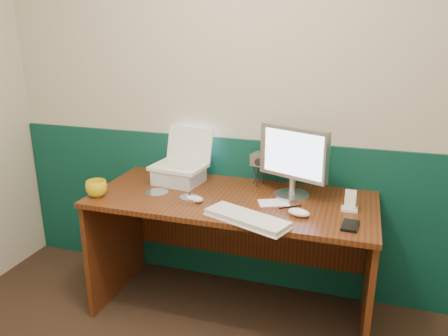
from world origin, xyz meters
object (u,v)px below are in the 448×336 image
(laptop, at_px, (178,148))
(keyboard, at_px, (247,219))
(monitor, at_px, (293,162))
(camcorder, at_px, (259,170))
(desk, at_px, (232,256))
(mug, at_px, (96,188))

(laptop, xyz_separation_m, keyboard, (0.55, -0.42, -0.21))
(monitor, height_order, camcorder, monitor)
(desk, relative_size, camcorder, 8.22)
(desk, xyz_separation_m, monitor, (0.32, 0.11, 0.58))
(desk, relative_size, mug, 13.47)
(monitor, bearing_deg, laptop, -159.94)
(camcorder, bearing_deg, keyboard, -70.67)
(keyboard, bearing_deg, desk, 141.22)
(desk, relative_size, keyboard, 3.65)
(keyboard, bearing_deg, monitor, 90.02)
(laptop, distance_m, monitor, 0.71)
(monitor, relative_size, camcorder, 2.10)
(camcorder, bearing_deg, laptop, -154.54)
(monitor, bearing_deg, keyboard, -89.98)
(laptop, relative_size, keyboard, 0.71)
(mug, bearing_deg, monitor, 17.20)
(desk, distance_m, laptop, 0.72)
(mug, distance_m, camcorder, 0.96)
(keyboard, bearing_deg, mug, -162.67)
(laptop, bearing_deg, mug, -128.38)
(mug, xyz_separation_m, camcorder, (0.84, 0.46, 0.05))
(monitor, xyz_separation_m, mug, (-1.06, -0.33, -0.16))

